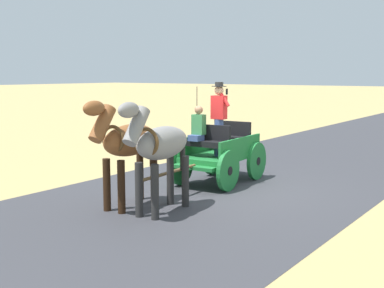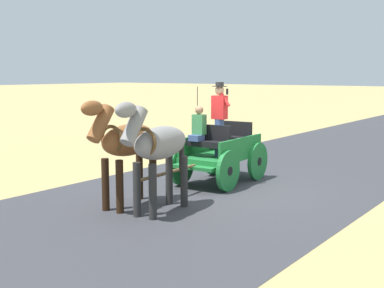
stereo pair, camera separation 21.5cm
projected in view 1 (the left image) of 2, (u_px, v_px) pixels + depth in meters
The scene contains 5 objects.
ground_plane at pixel (228, 188), 12.07m from camera, with size 200.00×200.00×0.00m, color tan.
road_surface at pixel (228, 188), 12.07m from camera, with size 6.66×160.00×0.01m, color #38383D.
horse_drawn_carriage at pixel (218, 150), 12.55m from camera, with size 1.53×4.51×2.50m.
horse_near_side at pixel (159, 146), 9.73m from camera, with size 0.70×2.14×2.21m.
horse_off_side at pixel (127, 143), 10.16m from camera, with size 0.68×2.14×2.21m.
Camera 1 is at (-6.12, 10.14, 2.70)m, focal length 47.51 mm.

